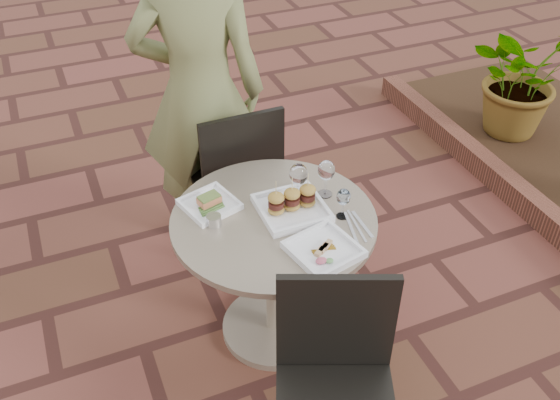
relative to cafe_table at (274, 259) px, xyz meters
name	(u,v)px	position (x,y,z in m)	size (l,w,h in m)	color
ground	(300,300)	(0.20, 0.13, -0.48)	(60.00, 60.00, 0.00)	brown
cafe_table	(274,259)	(0.00, 0.00, 0.00)	(0.90, 0.90, 0.73)	gray
chair_far	(237,169)	(0.06, 0.65, 0.07)	(0.44, 0.44, 0.93)	black
chair_near	(336,371)	(-0.04, -0.70, 0.07)	(0.58, 0.58, 0.93)	black
diner	(200,94)	(-0.06, 0.84, 0.44)	(0.68, 0.44, 1.85)	olive
plate_salmon	(210,204)	(-0.23, 0.18, 0.26)	(0.27, 0.27, 0.06)	white
plate_sliders	(292,204)	(0.09, 0.01, 0.29)	(0.29, 0.29, 0.18)	white
plate_tuna	(324,249)	(0.10, -0.28, 0.26)	(0.30, 0.30, 0.03)	white
wine_glass_right	(344,198)	(0.28, -0.10, 0.35)	(0.06, 0.06, 0.15)	white
wine_glass_mid	(298,175)	(0.15, 0.08, 0.38)	(0.08, 0.08, 0.19)	white
wine_glass_far	(326,171)	(0.28, 0.07, 0.38)	(0.08, 0.08, 0.18)	white
steel_ramekin	(214,220)	(-0.25, 0.06, 0.27)	(0.06, 0.06, 0.05)	silver
cutlery_set	(357,226)	(0.31, -0.19, 0.25)	(0.10, 0.22, 0.00)	silver
planter_curb	(510,187)	(1.80, 0.43, -0.41)	(0.12, 3.00, 0.15)	brown
potted_plant_a	(523,76)	(2.28, 1.03, 0.00)	(0.75, 0.65, 0.84)	#33662D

